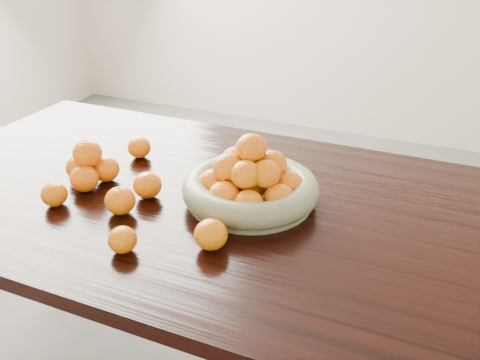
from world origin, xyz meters
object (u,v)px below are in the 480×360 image
at_px(loose_orange_0, 120,201).
at_px(orange_pyramid, 89,167).
at_px(fruit_bowl, 250,184).
at_px(dining_table, 236,230).

bearing_deg(loose_orange_0, orange_pyramid, 149.05).
xyz_separation_m(fruit_bowl, orange_pyramid, (-0.46, -0.08, -0.00)).
bearing_deg(orange_pyramid, loose_orange_0, -30.95).
bearing_deg(fruit_bowl, dining_table, -159.52).
height_order(fruit_bowl, loose_orange_0, fruit_bowl).
bearing_deg(dining_table, orange_pyramid, -171.12).
bearing_deg(fruit_bowl, orange_pyramid, -170.19).
distance_m(fruit_bowl, loose_orange_0, 0.34).
bearing_deg(loose_orange_0, fruit_bowl, 33.37).
relative_size(orange_pyramid, loose_orange_0, 1.95).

